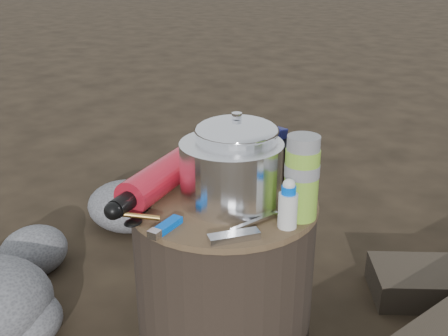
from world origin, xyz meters
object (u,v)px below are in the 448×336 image
Objects in this scene: fuel_bottle at (159,179)px; camping_pot at (236,156)px; thermos at (302,178)px; stump at (224,273)px; travel_mug at (290,164)px.

camping_pot is at bearing 26.65° from fuel_bottle.
stump is at bearing -172.78° from thermos.
fuel_bottle is (-0.15, -0.11, -0.05)m from camping_pot.
thermos reaches higher than travel_mug.
thermos is at bearing -7.86° from camping_pot.
stump is 4.03× the size of travel_mug.
travel_mug is (0.08, 0.12, -0.04)m from camping_pot.
thermos is 1.71× the size of travel_mug.
stump is 0.31m from travel_mug.
travel_mug is at bearing 35.19° from fuel_bottle.
stump is at bearing 12.75° from fuel_bottle.
fuel_bottle is 1.81× the size of thermos.
thermos reaches higher than stump.
stump is 2.36× the size of thermos.
camping_pot is 1.76× the size of travel_mug.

